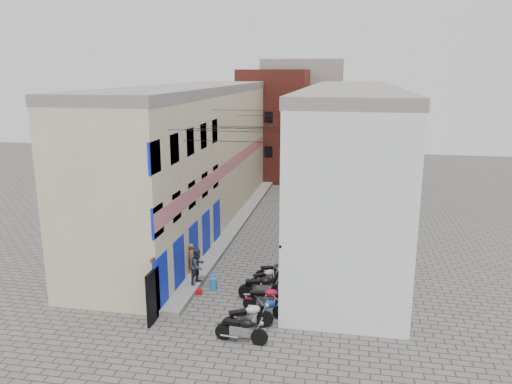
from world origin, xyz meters
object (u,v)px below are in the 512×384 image
Objects in this scene: motorcycle_f at (266,277)px; person_b at (198,266)px; motorcycle_e at (262,285)px; person_a at (192,258)px; water_jug_near at (213,284)px; motorcycle_b at (247,316)px; motorcycle_a at (241,328)px; red_crate at (198,292)px; motorcycle_c at (265,309)px; motorcycle_g at (274,271)px; motorcycle_d at (266,297)px; water_jug_far at (213,280)px.

motorcycle_f is 3.19m from person_b.
motorcycle_e is 1.41× the size of person_a.
motorcycle_b is at bearing -55.47° from water_jug_near.
motorcycle_b is at bearing -13.18° from motorcycle_e.
motorcycle_a is 6.60m from person_a.
red_crate is (0.15, -0.65, -0.98)m from person_b.
motorcycle_a is 4.88m from water_jug_near.
motorcycle_b is 1.17× the size of motorcycle_f.
motorcycle_a reaches higher than motorcycle_f.
person_a is at bearing 113.84° from red_crate.
motorcycle_g is at bearing 149.15° from motorcycle_c.
motorcycle_b reaches higher than motorcycle_e.
motorcycle_b is at bearing -114.98° from person_b.
motorcycle_d is 4.98m from person_a.
motorcycle_b is at bearing -37.88° from motorcycle_f.
motorcycle_g is 3.43× the size of water_jug_far.
motorcycle_b reaches higher than motorcycle_d.
water_jug_near is at bearing -174.17° from motorcycle_b.
motorcycle_a is 5.77m from motorcycle_g.
water_jug_near is at bearing -112.08° from motorcycle_f.
motorcycle_a is at bearing -38.26° from motorcycle_f.
motorcycle_d is at bearing -29.42° from water_jug_near.
motorcycle_g is 3.83m from red_crate.
motorcycle_g is (0.25, 1.94, -0.08)m from motorcycle_e.
person_b is at bearing -111.70° from motorcycle_e.
motorcycle_f is at bearing 154.84° from motorcycle_c.
motorcycle_a is 3.77× the size of water_jug_near.
motorcycle_c is 0.85× the size of motorcycle_e.
person_b is 1.09m from water_jug_far.
motorcycle_a is 1.03× the size of motorcycle_d.
red_crate is (-2.89, 2.75, -0.49)m from motorcycle_b.
motorcycle_b reaches higher than motorcycle_f.
motorcycle_g is 3.33× the size of water_jug_near.
motorcycle_b is at bearing -18.37° from motorcycle_g.
person_b is 3.13× the size of water_jug_near.
motorcycle_g reaches higher than water_jug_far.
red_crate is (-2.93, -1.27, -0.40)m from motorcycle_f.
water_jug_far is 1.35× the size of red_crate.
motorcycle_c is 3.95m from red_crate.
person_a is 2.79× the size of water_jug_far.
motorcycle_d reaches higher than motorcycle_g.
motorcycle_c is (0.56, 0.86, -0.10)m from motorcycle_b.
motorcycle_c is (0.60, 1.79, -0.08)m from motorcycle_a.
motorcycle_b reaches higher than red_crate.
person_a is 0.87× the size of person_b.
red_crate is (-2.85, 3.68, -0.47)m from motorcycle_a.
motorcycle_c is at bearing -27.89° from motorcycle_f.
person_a is (-3.99, -0.27, 0.46)m from motorcycle_g.
person_a is 1.95m from water_jug_near.
motorcycle_c reaches higher than water_jug_far.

